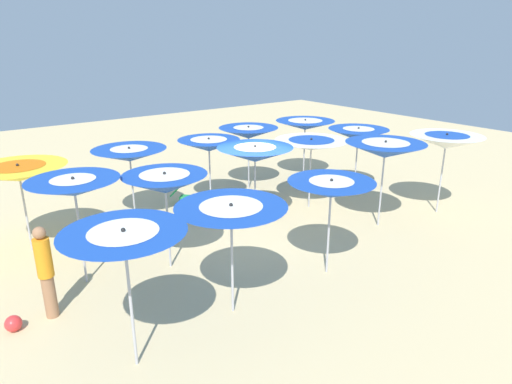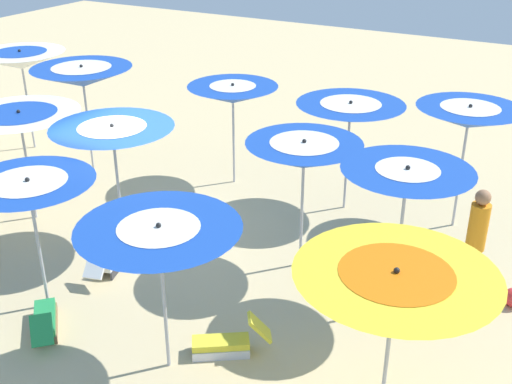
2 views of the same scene
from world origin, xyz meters
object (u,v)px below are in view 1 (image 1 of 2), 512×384
(beach_umbrella_10, at_px, (19,173))
(beach_umbrella_12, at_px, (209,145))
(beach_umbrella_1, at_px, (231,215))
(beach_umbrella_8, at_px, (311,145))
(lounger_2, at_px, (124,225))
(beach_umbrella_2, at_px, (331,189))
(beach_umbrella_0, at_px, (124,243))
(beach_umbrella_11, at_px, (130,155))
(lounger_0, at_px, (229,211))
(beach_umbrella_7, at_px, (255,154))
(beachgoer_0, at_px, (45,270))
(lounger_1, at_px, (190,197))
(beach_umbrella_4, at_px, (446,142))
(beach_umbrella_13, at_px, (249,133))
(beach_umbrella_14, at_px, (305,125))
(beach_umbrella_3, at_px, (385,150))
(beach_umbrella_6, at_px, (165,183))
(beach_ball, at_px, (13,324))
(beach_umbrella_9, at_px, (358,134))
(beach_umbrella_5, at_px, (74,187))

(beach_umbrella_10, height_order, beach_umbrella_12, beach_umbrella_10)
(beach_umbrella_1, distance_m, beach_umbrella_8, 6.26)
(lounger_2, bearing_deg, beach_umbrella_2, -94.04)
(beach_umbrella_0, xyz_separation_m, beach_umbrella_11, (6.00, -2.49, -0.22))
(lounger_0, bearing_deg, beach_umbrella_10, -118.97)
(beach_umbrella_7, bearing_deg, beachgoer_0, 102.88)
(beach_umbrella_8, height_order, lounger_1, beach_umbrella_8)
(beach_umbrella_1, bearing_deg, beach_umbrella_0, 98.38)
(beach_umbrella_1, xyz_separation_m, beach_umbrella_4, (0.66, -8.16, 0.19))
(beach_umbrella_13, height_order, beach_umbrella_14, beach_umbrella_14)
(beach_umbrella_0, distance_m, beach_umbrella_1, 2.19)
(beach_umbrella_4, distance_m, lounger_0, 6.82)
(beach_umbrella_7, bearing_deg, beach_umbrella_13, -32.81)
(beach_umbrella_3, distance_m, beach_umbrella_6, 6.13)
(beach_ball, bearing_deg, beach_umbrella_7, -77.88)
(beach_umbrella_10, bearing_deg, beach_umbrella_12, -88.72)
(beach_umbrella_6, height_order, lounger_1, beach_umbrella_6)
(beach_umbrella_6, height_order, beach_umbrella_10, beach_umbrella_6)
(beach_umbrella_3, height_order, beach_umbrella_6, beach_umbrella_3)
(beach_umbrella_14, height_order, lounger_1, beach_umbrella_14)
(beach_umbrella_14, bearing_deg, beach_umbrella_8, 140.57)
(beach_umbrella_11, xyz_separation_m, lounger_1, (0.30, -2.04, -1.81))
(beach_umbrella_9, bearing_deg, beach_umbrella_10, 79.32)
(beach_umbrella_3, xyz_separation_m, beach_umbrella_11, (4.61, 5.50, -0.24))
(beach_umbrella_5, relative_size, beach_umbrella_14, 1.07)
(beach_umbrella_3, relative_size, beach_ball, 8.21)
(beach_umbrella_2, relative_size, beachgoer_0, 1.20)
(beach_umbrella_1, relative_size, beach_umbrella_3, 0.91)
(beach_umbrella_3, relative_size, lounger_1, 2.35)
(beach_umbrella_6, xyz_separation_m, beach_umbrella_12, (3.03, -2.98, -0.09))
(beach_umbrella_1, xyz_separation_m, beach_umbrella_3, (1.07, -5.83, 0.19))
(beach_umbrella_14, bearing_deg, lounger_2, 96.13)
(beach_umbrella_3, xyz_separation_m, beach_umbrella_4, (-0.41, -2.33, -0.01))
(beach_umbrella_5, relative_size, beach_umbrella_13, 1.08)
(beach_umbrella_4, bearing_deg, lounger_0, 57.42)
(beachgoer_0, bearing_deg, beach_umbrella_1, 146.73)
(beach_umbrella_2, distance_m, beach_umbrella_14, 7.50)
(beach_umbrella_7, relative_size, beach_umbrella_13, 1.03)
(beach_umbrella_11, distance_m, beachgoer_0, 5.03)
(beach_umbrella_4, relative_size, lounger_0, 1.95)
(lounger_2, bearing_deg, beach_umbrella_6, -121.45)
(beach_umbrella_5, bearing_deg, beach_umbrella_10, 14.38)
(lounger_0, bearing_deg, beach_umbrella_6, -74.79)
(beach_umbrella_3, bearing_deg, beach_ball, 84.92)
(beach_umbrella_10, bearing_deg, lounger_2, -96.71)
(beach_umbrella_13, bearing_deg, beachgoer_0, 118.07)
(beach_umbrella_5, bearing_deg, beach_umbrella_11, -39.82)
(beach_umbrella_2, distance_m, beachgoer_0, 5.99)
(beach_umbrella_9, distance_m, beachgoer_0, 10.55)
(beach_umbrella_2, bearing_deg, lounger_0, -0.49)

